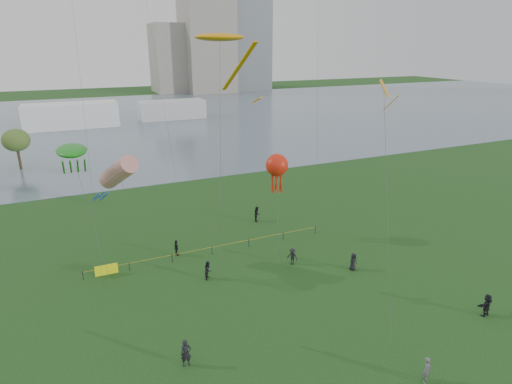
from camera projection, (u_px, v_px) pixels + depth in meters
name	position (u px, v px, depth m)	size (l,w,h in m)	color
ground_plane	(315.00, 342.00, 30.02)	(400.00, 400.00, 0.00)	#123511
lake	(120.00, 121.00, 116.10)	(400.00, 120.00, 0.08)	slate
building_mid	(207.00, 46.00, 181.16)	(20.00, 20.00, 38.00)	gray
building_low	(172.00, 58.00, 182.51)	(16.00, 18.00, 28.00)	gray
pavilion_left	(71.00, 115.00, 106.15)	(22.00, 8.00, 6.00)	white
pavilion_right	(172.00, 110.00, 119.02)	(18.00, 7.00, 5.00)	silver
fence	(150.00, 261.00, 40.03)	(24.07, 0.07, 1.05)	black
kite_flyer	(427.00, 370.00, 26.19)	(0.65, 0.43, 1.79)	#54555B
spectator_a	(208.00, 270.00, 37.89)	(0.82, 0.64, 1.69)	black
spectator_b	(292.00, 256.00, 40.34)	(1.06, 0.61, 1.65)	black
spectator_c	(176.00, 248.00, 42.10)	(0.94, 0.39, 1.61)	black
spectator_d	(353.00, 262.00, 39.37)	(0.82, 0.53, 1.67)	black
spectator_e	(487.00, 305.00, 32.67)	(1.68, 0.54, 1.82)	black
spectator_f	(186.00, 353.00, 27.53)	(0.69, 0.46, 1.90)	black
spectator_g	(257.00, 214.00, 50.25)	(0.88, 0.68, 1.80)	black
kite_stingray	(220.00, 38.00, 37.12)	(4.97, 9.89, 20.73)	#3F3F42
kite_windsock	(118.00, 172.00, 37.66)	(4.44, 5.22, 10.96)	#3F3F42
kite_creature	(72.00, 151.00, 36.34)	(2.90, 7.33, 11.68)	#3F3F42
kite_octopus	(277.00, 166.00, 43.94)	(3.82, 7.06, 9.21)	#3F3F42
kite_delta	(385.00, 99.00, 32.53)	(5.17, 9.16, 17.26)	#3F3F42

